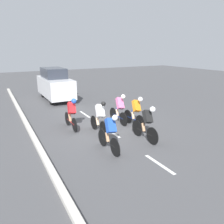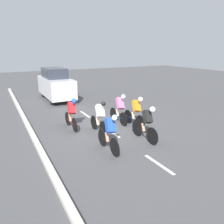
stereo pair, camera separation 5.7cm
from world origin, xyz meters
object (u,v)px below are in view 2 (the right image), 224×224
(cyclist_orange, at_px, (136,111))
(support_car, at_px, (56,84))
(cyclist_blue, at_px, (110,132))
(cyclist_white, at_px, (100,116))
(cyclist_black, at_px, (147,122))
(cyclist_red, at_px, (72,112))
(cyclist_pink, at_px, (120,108))

(cyclist_orange, distance_m, support_car, 7.82)
(cyclist_blue, bearing_deg, cyclist_white, -104.31)
(cyclist_black, height_order, cyclist_blue, cyclist_black)
(cyclist_red, relative_size, cyclist_black, 0.99)
(cyclist_orange, bearing_deg, cyclist_black, 70.38)
(cyclist_black, bearing_deg, cyclist_orange, -109.62)
(cyclist_white, relative_size, cyclist_orange, 0.94)
(cyclist_red, height_order, cyclist_orange, same)
(cyclist_pink, distance_m, cyclist_blue, 3.17)
(cyclist_red, bearing_deg, cyclist_blue, 98.68)
(cyclist_white, xyz_separation_m, support_car, (-0.07, -7.54, 0.36))
(cyclist_white, relative_size, cyclist_blue, 1.00)
(cyclist_pink, height_order, cyclist_blue, cyclist_pink)
(cyclist_white, height_order, cyclist_blue, cyclist_white)
(cyclist_blue, bearing_deg, cyclist_pink, -126.87)
(cyclist_black, relative_size, support_car, 0.39)
(cyclist_blue, xyz_separation_m, support_car, (-0.53, -9.35, 0.38))
(cyclist_red, relative_size, support_car, 0.39)
(cyclist_pink, relative_size, support_car, 0.38)
(support_car, bearing_deg, cyclist_red, 81.47)
(cyclist_black, height_order, support_car, support_car)
(cyclist_pink, relative_size, cyclist_black, 0.97)
(cyclist_pink, bearing_deg, support_car, -78.56)
(cyclist_orange, xyz_separation_m, support_car, (1.79, -7.61, 0.35))
(cyclist_pink, height_order, cyclist_black, cyclist_pink)
(cyclist_orange, height_order, cyclist_blue, cyclist_orange)
(cyclist_white, height_order, cyclist_pink, cyclist_pink)
(cyclist_orange, relative_size, cyclist_blue, 1.06)
(cyclist_black, bearing_deg, support_car, -82.36)
(cyclist_pink, bearing_deg, cyclist_black, 86.48)
(cyclist_black, xyz_separation_m, cyclist_blue, (1.76, 0.16, -0.02))
(cyclist_pink, distance_m, support_car, 6.95)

